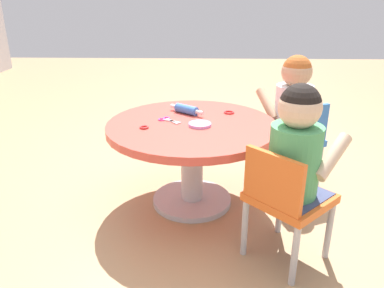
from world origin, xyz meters
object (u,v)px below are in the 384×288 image
(craft_table, at_px, (192,143))
(child_chair_right, at_px, (293,139))
(rolling_pin, at_px, (187,109))
(craft_scissors, at_px, (167,120))
(seated_child_left, at_px, (296,146))
(seated_child_right, at_px, (293,100))
(child_chair_left, at_px, (285,199))

(craft_table, bearing_deg, child_chair_right, -70.07)
(child_chair_right, bearing_deg, craft_table, 109.93)
(rolling_pin, xyz_separation_m, craft_scissors, (-0.12, 0.10, -0.02))
(seated_child_left, distance_m, craft_scissors, 0.75)
(seated_child_right, bearing_deg, rolling_pin, 98.06)
(craft_table, bearing_deg, seated_child_right, -66.43)
(child_chair_right, xyz_separation_m, seated_child_right, (0.04, 0.02, 0.23))
(craft_table, xyz_separation_m, child_chair_right, (0.21, -0.59, -0.06))
(child_chair_left, distance_m, craft_scissors, 0.77)
(craft_table, distance_m, child_chair_left, 0.63)
(child_chair_right, relative_size, seated_child_right, 1.05)
(seated_child_left, xyz_separation_m, rolling_pin, (0.62, 0.47, -0.03))
(child_chair_left, height_order, child_chair_right, same)
(craft_scissors, bearing_deg, seated_child_right, -73.38)
(seated_child_left, height_order, child_chair_right, seated_child_left)
(craft_table, height_order, rolling_pin, rolling_pin)
(child_chair_left, distance_m, child_chair_right, 0.72)
(craft_table, xyz_separation_m, child_chair_left, (-0.48, -0.41, -0.06))
(seated_child_right, relative_size, rolling_pin, 2.61)
(child_chair_right, xyz_separation_m, rolling_pin, (-0.05, 0.63, 0.19))
(craft_table, bearing_deg, child_chair_left, -139.78)
(child_chair_right, xyz_separation_m, craft_scissors, (-0.17, 0.72, 0.17))
(seated_child_right, bearing_deg, child_chair_left, 166.95)
(craft_table, height_order, child_chair_left, child_chair_left)
(craft_table, distance_m, seated_child_left, 0.65)
(seated_child_left, relative_size, rolling_pin, 2.61)
(craft_table, distance_m, craft_scissors, 0.18)
(child_chair_left, relative_size, rolling_pin, 2.74)
(child_chair_left, height_order, seated_child_left, seated_child_left)
(seated_child_right, bearing_deg, craft_scissors, 106.62)
(seated_child_right, height_order, craft_scissors, seated_child_right)
(seated_child_left, distance_m, seated_child_right, 0.72)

